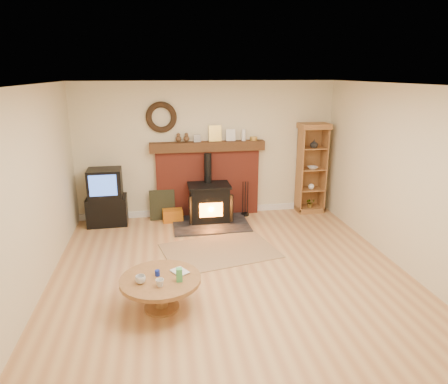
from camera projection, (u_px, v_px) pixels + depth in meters
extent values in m
plane|color=#B17749|center=(232.00, 279.00, 5.51)|extent=(5.50, 5.50, 0.00)
cube|color=beige|center=(207.00, 150.00, 7.74)|extent=(5.00, 0.02, 2.60)
cube|color=beige|center=(312.00, 309.00, 2.54)|extent=(5.00, 0.02, 2.60)
cube|color=beige|center=(27.00, 199.00, 4.75)|extent=(0.02, 5.50, 2.60)
cube|color=beige|center=(410.00, 181.00, 5.53)|extent=(0.02, 5.50, 2.60)
cube|color=white|center=(234.00, 85.00, 4.76)|extent=(5.00, 5.50, 0.02)
cube|color=white|center=(208.00, 211.00, 8.07)|extent=(5.00, 0.04, 0.12)
torus|color=black|center=(161.00, 117.00, 7.36)|extent=(0.57, 0.11, 0.57)
cube|color=maroon|center=(208.00, 183.00, 7.85)|extent=(2.00, 0.15, 1.30)
cube|color=#362211|center=(208.00, 146.00, 7.61)|extent=(2.20, 0.22, 0.18)
cube|color=#999999|center=(197.00, 138.00, 7.54)|extent=(0.13, 0.05, 0.14)
cube|color=gold|center=(215.00, 133.00, 7.59)|extent=(0.24, 0.06, 0.30)
cube|color=white|center=(231.00, 135.00, 7.65)|extent=(0.18, 0.05, 0.22)
cylinder|color=white|center=(244.00, 135.00, 7.67)|extent=(0.08, 0.08, 0.22)
cylinder|color=gold|center=(254.00, 139.00, 7.72)|extent=(0.14, 0.14, 0.07)
cube|color=black|center=(211.00, 224.00, 7.49)|extent=(1.40, 1.00, 0.03)
cube|color=black|center=(209.00, 203.00, 7.58)|extent=(0.71, 0.51, 0.66)
cube|color=black|center=(209.00, 185.00, 7.48)|extent=(0.78, 0.56, 0.04)
cylinder|color=black|center=(208.00, 168.00, 7.53)|extent=(0.14, 0.14, 0.56)
cube|color=orange|center=(211.00, 210.00, 7.34)|extent=(0.43, 0.02, 0.26)
cube|color=black|center=(193.00, 209.00, 7.34)|extent=(0.17, 0.23, 0.53)
cube|color=black|center=(228.00, 207.00, 7.44)|extent=(0.17, 0.23, 0.53)
cube|color=brown|center=(220.00, 251.00, 6.39)|extent=(1.95, 1.53, 0.01)
cube|color=black|center=(107.00, 210.00, 7.47)|extent=(0.73, 0.52, 0.53)
cube|color=black|center=(105.00, 183.00, 7.32)|extent=(0.61, 0.51, 0.53)
cube|color=blue|center=(103.00, 186.00, 7.07)|extent=(0.48, 0.03, 0.38)
cube|color=brown|center=(309.00, 209.00, 8.21)|extent=(0.52, 0.38, 0.10)
cube|color=brown|center=(308.00, 168.00, 8.14)|extent=(0.52, 0.02, 1.65)
cube|color=brown|center=(299.00, 170.00, 7.93)|extent=(0.02, 0.38, 1.65)
cube|color=brown|center=(323.00, 169.00, 8.01)|extent=(0.02, 0.38, 1.65)
cube|color=brown|center=(314.00, 126.00, 7.72)|extent=(0.58, 0.42, 0.10)
cube|color=brown|center=(310.00, 189.00, 8.09)|extent=(0.48, 0.34, 0.02)
cube|color=brown|center=(311.00, 169.00, 7.97)|extent=(0.48, 0.34, 0.02)
cube|color=brown|center=(313.00, 148.00, 7.85)|extent=(0.48, 0.34, 0.02)
imported|color=white|center=(314.00, 144.00, 7.77)|extent=(0.16, 0.16, 0.16)
imported|color=white|center=(312.00, 168.00, 7.91)|extent=(0.20, 0.20, 0.05)
sphere|color=white|center=(311.00, 187.00, 8.02)|extent=(0.12, 0.12, 0.12)
imported|color=#4CAC5E|center=(310.00, 203.00, 8.12)|extent=(0.18, 0.15, 0.20)
cube|color=orange|center=(173.00, 215.00, 7.63)|extent=(0.39, 0.25, 0.23)
cube|color=black|center=(162.00, 205.00, 7.70)|extent=(0.49, 0.13, 0.58)
cylinder|color=black|center=(245.00, 214.00, 7.98)|extent=(0.16, 0.16, 0.04)
cylinder|color=black|center=(243.00, 199.00, 7.88)|extent=(0.02, 0.02, 0.70)
cylinder|color=black|center=(245.00, 199.00, 7.89)|extent=(0.02, 0.02, 0.70)
cylinder|color=black|center=(248.00, 198.00, 7.89)|extent=(0.02, 0.02, 0.70)
cylinder|color=brown|center=(162.00, 307.00, 4.84)|extent=(0.43, 0.43, 0.03)
cylinder|color=brown|center=(161.00, 294.00, 4.79)|extent=(0.15, 0.15, 0.34)
cylinder|color=brown|center=(160.00, 280.00, 4.73)|extent=(0.97, 0.97, 0.05)
imported|color=white|center=(140.00, 279.00, 4.60)|extent=(0.12, 0.12, 0.09)
imported|color=white|center=(160.00, 283.00, 4.52)|extent=(0.10, 0.10, 0.09)
imported|color=#4C331E|center=(174.00, 274.00, 4.80)|extent=(0.16, 0.22, 0.02)
cylinder|color=navy|center=(157.00, 273.00, 4.77)|extent=(0.06, 0.06, 0.07)
cube|color=#4CAC5E|center=(179.00, 275.00, 4.63)|extent=(0.07, 0.07, 0.16)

